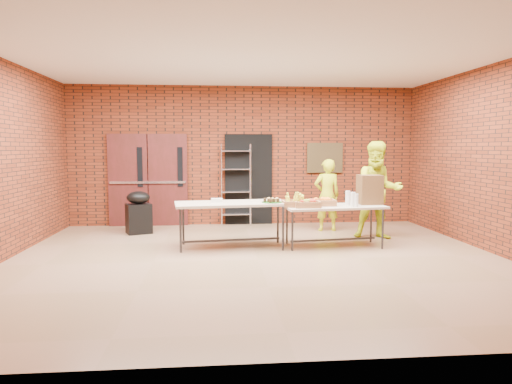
{
  "coord_description": "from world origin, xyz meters",
  "views": [
    {
      "loc": [
        -0.67,
        -7.11,
        1.78
      ],
      "look_at": [
        0.09,
        1.4,
        0.95
      ],
      "focal_mm": 32.0,
      "sensor_mm": 36.0,
      "label": 1
    }
  ],
  "objects_px": {
    "coffee_dispenser": "(370,190)",
    "volunteer_woman": "(327,195)",
    "table_left": "(232,206)",
    "wire_rack": "(236,185)",
    "covered_grill": "(139,212)",
    "volunteer_man": "(378,190)",
    "table_right": "(334,209)"
  },
  "relations": [
    {
      "from": "table_left",
      "to": "wire_rack",
      "type": "bearing_deg",
      "value": 78.9
    },
    {
      "from": "table_left",
      "to": "volunteer_woman",
      "type": "xyz_separation_m",
      "value": [
        2.1,
        1.48,
        0.02
      ]
    },
    {
      "from": "coffee_dispenser",
      "to": "covered_grill",
      "type": "relative_size",
      "value": 0.61
    },
    {
      "from": "covered_grill",
      "to": "volunteer_man",
      "type": "xyz_separation_m",
      "value": [
        4.77,
        -0.99,
        0.51
      ]
    },
    {
      "from": "table_right",
      "to": "volunteer_woman",
      "type": "height_order",
      "value": "volunteer_woman"
    },
    {
      "from": "table_right",
      "to": "volunteer_man",
      "type": "height_order",
      "value": "volunteer_man"
    },
    {
      "from": "wire_rack",
      "to": "covered_grill",
      "type": "relative_size",
      "value": 2.1
    },
    {
      "from": "wire_rack",
      "to": "volunteer_woman",
      "type": "distance_m",
      "value": 2.11
    },
    {
      "from": "wire_rack",
      "to": "coffee_dispenser",
      "type": "distance_m",
      "value": 3.27
    },
    {
      "from": "volunteer_man",
      "to": "coffee_dispenser",
      "type": "bearing_deg",
      "value": -117.43
    },
    {
      "from": "table_left",
      "to": "table_right",
      "type": "xyz_separation_m",
      "value": [
        1.84,
        -0.07,
        -0.06
      ]
    },
    {
      "from": "wire_rack",
      "to": "coffee_dispenser",
      "type": "height_order",
      "value": "wire_rack"
    },
    {
      "from": "volunteer_woman",
      "to": "volunteer_man",
      "type": "height_order",
      "value": "volunteer_man"
    },
    {
      "from": "coffee_dispenser",
      "to": "wire_rack",
      "type": "bearing_deg",
      "value": 136.56
    },
    {
      "from": "wire_rack",
      "to": "covered_grill",
      "type": "bearing_deg",
      "value": -161.62
    },
    {
      "from": "wire_rack",
      "to": "coffee_dispenser",
      "type": "xyz_separation_m",
      "value": [
        2.38,
        -2.25,
        0.08
      ]
    },
    {
      "from": "table_left",
      "to": "volunteer_man",
      "type": "relative_size",
      "value": 1.08
    },
    {
      "from": "table_left",
      "to": "coffee_dispenser",
      "type": "bearing_deg",
      "value": -4.22
    },
    {
      "from": "table_left",
      "to": "covered_grill",
      "type": "bearing_deg",
      "value": 134.44
    },
    {
      "from": "coffee_dispenser",
      "to": "volunteer_woman",
      "type": "bearing_deg",
      "value": 108.65
    },
    {
      "from": "wire_rack",
      "to": "coffee_dispenser",
      "type": "bearing_deg",
      "value": -46.94
    },
    {
      "from": "wire_rack",
      "to": "covered_grill",
      "type": "height_order",
      "value": "wire_rack"
    },
    {
      "from": "coffee_dispenser",
      "to": "volunteer_woman",
      "type": "height_order",
      "value": "volunteer_woman"
    },
    {
      "from": "table_left",
      "to": "covered_grill",
      "type": "distance_m",
      "value": 2.44
    },
    {
      "from": "table_left",
      "to": "volunteer_woman",
      "type": "relative_size",
      "value": 1.34
    },
    {
      "from": "table_right",
      "to": "covered_grill",
      "type": "height_order",
      "value": "covered_grill"
    },
    {
      "from": "volunteer_man",
      "to": "wire_rack",
      "type": "bearing_deg",
      "value": 155.28
    },
    {
      "from": "table_right",
      "to": "volunteer_man",
      "type": "xyz_separation_m",
      "value": [
        1.04,
        0.61,
        0.27
      ]
    },
    {
      "from": "volunteer_woman",
      "to": "covered_grill",
      "type": "bearing_deg",
      "value": -3.18
    },
    {
      "from": "volunteer_man",
      "to": "table_left",
      "type": "bearing_deg",
      "value": -160.17
    },
    {
      "from": "table_right",
      "to": "volunteer_man",
      "type": "relative_size",
      "value": 0.99
    },
    {
      "from": "covered_grill",
      "to": "volunteer_man",
      "type": "height_order",
      "value": "volunteer_man"
    }
  ]
}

